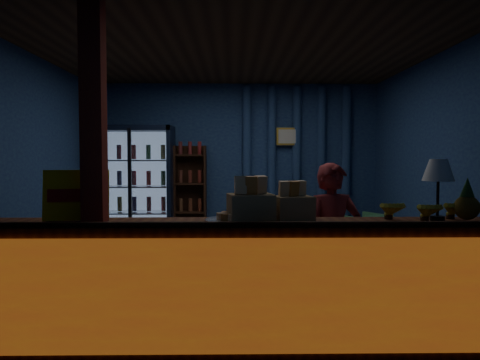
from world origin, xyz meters
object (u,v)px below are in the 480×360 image
object	(u,v)px
shopkeeper	(333,241)
pastry_tray	(234,219)
green_chair	(363,233)
table_lamp	(438,173)

from	to	relation	value
shopkeeper	pastry_tray	size ratio (longest dim) A/B	3.15
shopkeeper	green_chair	size ratio (longest dim) A/B	2.10
green_chair	pastry_tray	bearing A→B (deg)	31.13
table_lamp	shopkeeper	bearing A→B (deg)	141.76
shopkeeper	pastry_tray	distance (m)	1.10
shopkeeper	pastry_tray	world-z (taller)	shopkeeper
pastry_tray	table_lamp	distance (m)	1.59
pastry_tray	table_lamp	size ratio (longest dim) A/B	0.93
green_chair	pastry_tray	xyz separation A→B (m)	(-1.92, -3.36, 0.68)
shopkeeper	table_lamp	distance (m)	1.07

